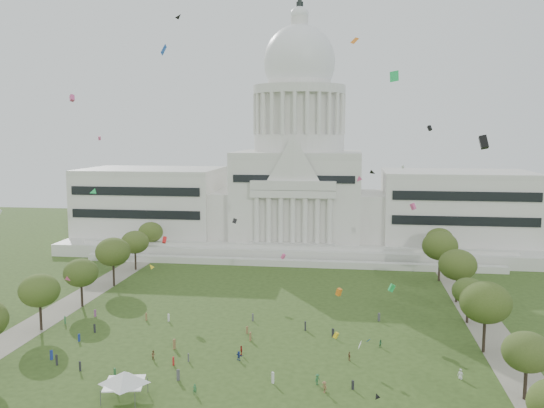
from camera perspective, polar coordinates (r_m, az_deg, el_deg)
name	(u,v)px	position (r m, az deg, el deg)	size (l,w,h in m)	color
ground	(235,377)	(101.97, -3.68, -16.74)	(400.00, 400.00, 0.00)	#314719
capitol	(299,185)	(206.60, 2.65, 1.88)	(160.00, 64.50, 91.30)	silver
path_left	(59,311)	(144.61, -20.38, -9.88)	(8.00, 160.00, 0.04)	gray
path_right	(489,330)	(131.28, 20.70, -11.64)	(8.00, 160.00, 0.04)	gray
row_tree_r_1	(527,352)	(99.36, 23.95, -13.26)	(7.58, 7.58, 10.78)	black
row_tree_l_2	(39,290)	(130.30, -22.05, -7.94)	(8.42, 8.42, 11.97)	black
row_tree_r_2	(486,302)	(115.91, 20.40, -9.13)	(9.55, 9.55, 13.58)	black
row_tree_l_3	(81,273)	(144.08, -18.41, -6.48)	(8.12, 8.12, 11.55)	black
row_tree_r_3	(468,291)	(132.72, 18.88, -8.17)	(7.01, 7.01, 9.98)	black
row_tree_l_4	(113,252)	(160.17, -15.48, -4.59)	(9.29, 9.29, 13.21)	black
row_tree_r_4	(458,265)	(147.10, 17.92, -5.76)	(9.19, 9.19, 13.06)	black
row_tree_l_5	(135,242)	(177.62, -13.42, -3.70)	(8.33, 8.33, 11.85)	black
row_tree_r_5	(440,246)	(166.24, 16.31, -4.00)	(9.82, 9.82, 13.96)	black
row_tree_l_6	(151,232)	(194.90, -11.94, -2.75)	(8.19, 8.19, 11.64)	black
row_tree_r_6	(439,239)	(184.30, 16.26, -3.37)	(8.42, 8.42, 11.97)	black
event_tent	(124,377)	(95.81, -14.43, -16.27)	(9.77, 9.77, 4.58)	#4C4C4C
person_0	(461,374)	(105.50, 18.18, -15.71)	(0.89, 0.58, 1.82)	silver
person_2	(381,344)	(115.80, 10.73, -13.44)	(0.76, 0.47, 1.56)	#33723F
person_3	(324,387)	(96.40, 5.20, -17.61)	(1.23, 0.63, 1.90)	olive
person_4	(241,350)	(110.44, -3.07, -14.29)	(1.08, 0.59, 1.85)	#B21E1E
person_5	(239,356)	(108.30, -3.31, -14.78)	(1.55, 0.61, 1.68)	navy
person_7	(195,389)	(96.40, -7.66, -17.70)	(0.62, 0.46, 1.71)	#33723F
person_8	(153,355)	(110.64, -11.67, -14.42)	(0.84, 0.52, 1.72)	olive
person_9	(317,379)	(98.95, 4.52, -16.94)	(1.19, 0.61, 1.84)	#33723F
person_10	(349,356)	(108.88, 7.67, -14.71)	(0.99, 0.54, 1.68)	olive
distant_crowd	(189,341)	(116.20, -8.23, -13.27)	(67.95, 36.12, 1.94)	navy
kite_swarm	(267,209)	(103.30, -0.52, -0.51)	(74.99, 102.66, 60.69)	white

